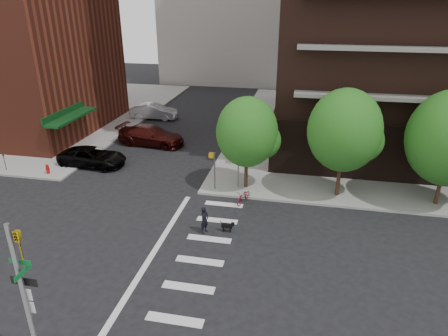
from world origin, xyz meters
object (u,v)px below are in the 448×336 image
object	(u,v)px
parked_car_black	(93,157)
dog_walker	(205,220)
parked_car_silver	(154,111)
parked_car_maroon	(151,135)
traffic_signal	(31,318)
fire_hydrant	(48,168)
scooter	(244,197)

from	to	relation	value
parked_car_black	dog_walker	xyz separation A→B (m)	(10.80, -7.59, 0.07)
parked_car_black	parked_car_silver	world-z (taller)	parked_car_silver
parked_car_maroon	parked_car_silver	distance (m)	8.25
traffic_signal	dog_walker	size ratio (longest dim) A/B	3.82
traffic_signal	parked_car_black	bearing A→B (deg)	113.61
fire_hydrant	scooter	xyz separation A→B (m)	(14.67, -1.30, -0.13)
traffic_signal	scooter	size ratio (longest dim) A/B	3.70
traffic_signal	parked_car_black	size ratio (longest dim) A/B	1.16
parked_car_black	dog_walker	bearing A→B (deg)	-122.62
traffic_signal	fire_hydrant	distance (m)	18.42
fire_hydrant	parked_car_black	distance (m)	3.32
parked_car_black	scooter	xyz separation A→B (m)	(12.37, -3.69, -0.29)
dog_walker	parked_car_silver	bearing A→B (deg)	48.83
parked_car_black	scooter	bearing A→B (deg)	-104.14
fire_hydrant	scooter	bearing A→B (deg)	-5.06
traffic_signal	dog_walker	xyz separation A→B (m)	(3.07, 10.09, -1.91)
parked_car_silver	dog_walker	xyz separation A→B (m)	(10.80, -20.80, -0.03)
parked_car_maroon	dog_walker	bearing A→B (deg)	-142.73
fire_hydrant	parked_car_black	bearing A→B (deg)	46.09
fire_hydrant	parked_car_maroon	xyz separation A→B (m)	(5.00, 7.80, 0.30)
fire_hydrant	scooter	distance (m)	14.73
parked_car_black	traffic_signal	bearing A→B (deg)	-153.92
fire_hydrant	parked_car_silver	world-z (taller)	parked_car_silver
traffic_signal	scooter	distance (m)	14.92
fire_hydrant	dog_walker	world-z (taller)	dog_walker
parked_car_silver	scooter	bearing A→B (deg)	-147.48
traffic_signal	scooter	world-z (taller)	traffic_signal
parked_car_black	parked_car_maroon	world-z (taller)	parked_car_maroon
traffic_signal	parked_car_silver	xyz separation A→B (m)	(-7.73, 30.89, -1.88)
fire_hydrant	parked_car_maroon	distance (m)	9.27
fire_hydrant	parked_car_maroon	size ratio (longest dim) A/B	0.12
traffic_signal	dog_walker	distance (m)	10.72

